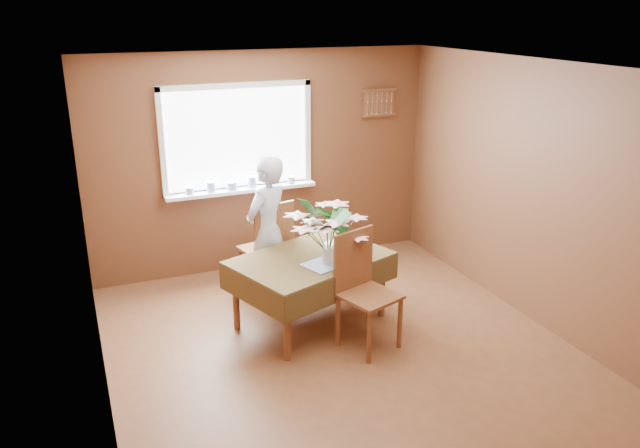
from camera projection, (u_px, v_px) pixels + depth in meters
name	position (u px, v px, depth m)	size (l,w,h in m)	color
floor	(343.00, 353.00, 5.59)	(4.50, 4.50, 0.00)	brown
ceiling	(347.00, 67.00, 4.76)	(4.50, 4.50, 0.00)	white
wall_back	(263.00, 162.00, 7.14)	(4.00, 4.00, 0.00)	brown
wall_front	(527.00, 354.00, 3.22)	(4.00, 4.00, 0.00)	brown
wall_left	(91.00, 257.00, 4.46)	(4.50, 4.50, 0.00)	brown
wall_right	(537.00, 195.00, 5.90)	(4.50, 4.50, 0.00)	brown
window_assembly	(239.00, 157.00, 6.95)	(1.72, 0.20, 1.22)	white
spoon_rack	(379.00, 103.00, 7.43)	(0.44, 0.05, 0.33)	brown
dining_table	(310.00, 265.00, 5.94)	(1.67, 1.40, 0.70)	brown
chair_far	(269.00, 246.00, 6.51)	(0.54, 0.54, 1.06)	brown
chair_near	(362.00, 286.00, 5.58)	(0.58, 0.58, 1.07)	brown
seated_woman	(268.00, 231.00, 6.34)	(0.57, 0.37, 1.56)	white
flower_bouquet	(329.00, 228.00, 5.67)	(0.61, 0.61, 0.52)	white
side_plate	(336.00, 245.00, 6.20)	(0.26, 0.26, 0.01)	white
table_knife	(337.00, 258.00, 5.86)	(0.02, 0.20, 0.00)	silver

